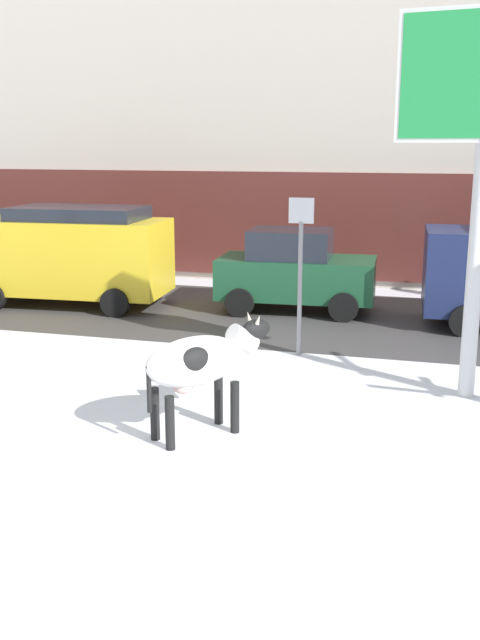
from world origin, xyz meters
name	(u,v)px	position (x,y,z in m)	size (l,w,h in m)	color
ground_plane	(149,498)	(0.00, 0.00, 0.00)	(120.00, 120.00, 0.00)	white
road_strip	(303,317)	(0.00, 8.80, 0.00)	(60.00, 5.60, 0.01)	#423F3F
building_facade	(353,45)	(0.00, 15.65, 6.48)	(44.00, 6.10, 13.00)	beige
cow_holstein	(199,362)	(-0.04, 1.81, 1.00)	(1.52, 1.73, 1.54)	silver
car_yellow_van	(70,253)	(-5.54, 8.58, 1.24)	(4.71, 2.34, 2.32)	gold
car_darkgreen_hatchback	(295,271)	(-0.32, 9.39, 0.93)	(3.60, 2.10, 1.86)	#194C2D
street_sign	(300,264)	(0.48, 5.86, 1.67)	(0.44, 0.08, 2.82)	gray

